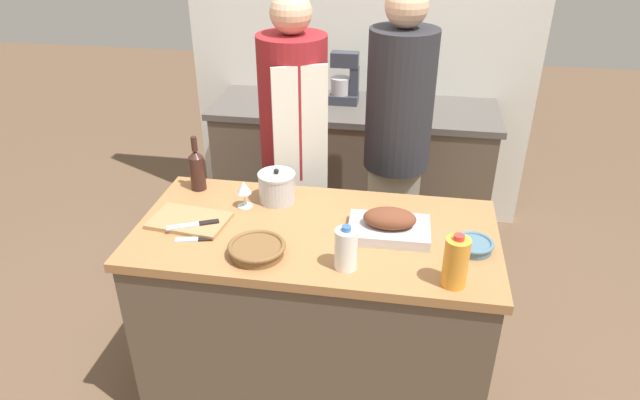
{
  "coord_description": "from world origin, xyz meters",
  "views": [
    {
      "loc": [
        0.35,
        -1.98,
        2.16
      ],
      "look_at": [
        0.0,
        0.11,
        0.97
      ],
      "focal_mm": 32.0,
      "sensor_mm": 36.0,
      "label": 1
    }
  ],
  "objects_px": {
    "stock_pot": "(277,187)",
    "wine_glass_left": "(244,189)",
    "condiment_bottle_extra": "(409,91)",
    "roasting_pan": "(389,225)",
    "stand_mixer": "(345,82)",
    "knife_chef": "(195,224)",
    "cutting_board": "(190,221)",
    "milk_jug": "(346,249)",
    "condiment_bottle_short": "(293,100)",
    "juice_jug": "(456,262)",
    "knife_paring": "(195,239)",
    "wicker_basket": "(257,249)",
    "person_cook_guest": "(397,141)",
    "mixing_bowl": "(473,245)",
    "wine_bottle_green": "(197,169)",
    "person_cook_aproned": "(294,145)",
    "condiment_bottle_tall": "(316,92)"
  },
  "relations": [
    {
      "from": "wicker_basket",
      "to": "stock_pot",
      "type": "distance_m",
      "value": 0.44
    },
    {
      "from": "knife_chef",
      "to": "cutting_board",
      "type": "bearing_deg",
      "value": 132.76
    },
    {
      "from": "condiment_bottle_short",
      "to": "condiment_bottle_extra",
      "type": "height_order",
      "value": "condiment_bottle_extra"
    },
    {
      "from": "cutting_board",
      "to": "condiment_bottle_tall",
      "type": "distance_m",
      "value": 1.5
    },
    {
      "from": "roasting_pan",
      "to": "wine_glass_left",
      "type": "height_order",
      "value": "wine_glass_left"
    },
    {
      "from": "stock_pot",
      "to": "condiment_bottle_extra",
      "type": "distance_m",
      "value": 1.42
    },
    {
      "from": "roasting_pan",
      "to": "wine_bottle_green",
      "type": "distance_m",
      "value": 0.94
    },
    {
      "from": "mixing_bowl",
      "to": "knife_chef",
      "type": "xyz_separation_m",
      "value": [
        -1.13,
        -0.03,
        -0.0
      ]
    },
    {
      "from": "wine_bottle_green",
      "to": "condiment_bottle_extra",
      "type": "distance_m",
      "value": 1.57
    },
    {
      "from": "roasting_pan",
      "to": "stock_pot",
      "type": "bearing_deg",
      "value": 158.3
    },
    {
      "from": "mixing_bowl",
      "to": "wine_glass_left",
      "type": "xyz_separation_m",
      "value": [
        -0.98,
        0.19,
        0.07
      ]
    },
    {
      "from": "wicker_basket",
      "to": "juice_jug",
      "type": "bearing_deg",
      "value": -4.99
    },
    {
      "from": "knife_chef",
      "to": "mixing_bowl",
      "type": "bearing_deg",
      "value": 1.49
    },
    {
      "from": "wicker_basket",
      "to": "stand_mixer",
      "type": "bearing_deg",
      "value": 85.93
    },
    {
      "from": "roasting_pan",
      "to": "juice_jug",
      "type": "relative_size",
      "value": 1.61
    },
    {
      "from": "wine_glass_left",
      "to": "condiment_bottle_tall",
      "type": "height_order",
      "value": "condiment_bottle_tall"
    },
    {
      "from": "mixing_bowl",
      "to": "condiment_bottle_tall",
      "type": "xyz_separation_m",
      "value": [
        -0.88,
        1.48,
        0.09
      ]
    },
    {
      "from": "wine_bottle_green",
      "to": "wine_glass_left",
      "type": "relative_size",
      "value": 2.1
    },
    {
      "from": "knife_chef",
      "to": "knife_paring",
      "type": "height_order",
      "value": "knife_chef"
    },
    {
      "from": "wicker_basket",
      "to": "condiment_bottle_extra",
      "type": "relative_size",
      "value": 1.27
    },
    {
      "from": "roasting_pan",
      "to": "juice_jug",
      "type": "height_order",
      "value": "juice_jug"
    },
    {
      "from": "stock_pot",
      "to": "wine_glass_left",
      "type": "relative_size",
      "value": 1.34
    },
    {
      "from": "knife_chef",
      "to": "wine_glass_left",
      "type": "bearing_deg",
      "value": 54.63
    },
    {
      "from": "wine_glass_left",
      "to": "condiment_bottle_short",
      "type": "bearing_deg",
      "value": 91.17
    },
    {
      "from": "stock_pot",
      "to": "condiment_bottle_extra",
      "type": "bearing_deg",
      "value": 67.51
    },
    {
      "from": "juice_jug",
      "to": "person_cook_guest",
      "type": "bearing_deg",
      "value": 103.48
    },
    {
      "from": "milk_jug",
      "to": "condiment_bottle_short",
      "type": "relative_size",
      "value": 1.27
    },
    {
      "from": "juice_jug",
      "to": "condiment_bottle_short",
      "type": "bearing_deg",
      "value": 120.02
    },
    {
      "from": "roasting_pan",
      "to": "person_cook_guest",
      "type": "height_order",
      "value": "person_cook_guest"
    },
    {
      "from": "knife_chef",
      "to": "juice_jug",
      "type": "bearing_deg",
      "value": -11.16
    },
    {
      "from": "knife_chef",
      "to": "knife_paring",
      "type": "distance_m",
      "value": 0.09
    },
    {
      "from": "cutting_board",
      "to": "person_cook_aproned",
      "type": "height_order",
      "value": "person_cook_aproned"
    },
    {
      "from": "person_cook_guest",
      "to": "knife_paring",
      "type": "bearing_deg",
      "value": -129.3
    },
    {
      "from": "stock_pot",
      "to": "wine_glass_left",
      "type": "xyz_separation_m",
      "value": [
        -0.13,
        -0.08,
        0.02
      ]
    },
    {
      "from": "knife_paring",
      "to": "person_cook_aproned",
      "type": "distance_m",
      "value": 0.89
    },
    {
      "from": "cutting_board",
      "to": "wine_bottle_green",
      "type": "height_order",
      "value": "wine_bottle_green"
    },
    {
      "from": "knife_paring",
      "to": "stand_mixer",
      "type": "bearing_deg",
      "value": 76.45
    },
    {
      "from": "roasting_pan",
      "to": "condiment_bottle_short",
      "type": "height_order",
      "value": "condiment_bottle_short"
    },
    {
      "from": "roasting_pan",
      "to": "knife_paring",
      "type": "distance_m",
      "value": 0.79
    },
    {
      "from": "condiment_bottle_tall",
      "to": "juice_jug",
      "type": "bearing_deg",
      "value": -65.12
    },
    {
      "from": "mixing_bowl",
      "to": "wine_bottle_green",
      "type": "xyz_separation_m",
      "value": [
        -1.24,
        0.32,
        0.08
      ]
    },
    {
      "from": "condiment_bottle_short",
      "to": "person_cook_guest",
      "type": "relative_size",
      "value": 0.08
    },
    {
      "from": "roasting_pan",
      "to": "wicker_basket",
      "type": "height_order",
      "value": "roasting_pan"
    },
    {
      "from": "wicker_basket",
      "to": "mixing_bowl",
      "type": "distance_m",
      "value": 0.84
    },
    {
      "from": "wicker_basket",
      "to": "condiment_bottle_extra",
      "type": "xyz_separation_m",
      "value": [
        0.52,
        1.75,
        0.09
      ]
    },
    {
      "from": "roasting_pan",
      "to": "stand_mixer",
      "type": "distance_m",
      "value": 1.52
    },
    {
      "from": "condiment_bottle_tall",
      "to": "person_cook_aproned",
      "type": "relative_size",
      "value": 0.1
    },
    {
      "from": "stock_pot",
      "to": "juice_jug",
      "type": "xyz_separation_m",
      "value": [
        0.76,
        -0.5,
        0.03
      ]
    },
    {
      "from": "wicker_basket",
      "to": "person_cook_guest",
      "type": "distance_m",
      "value": 1.11
    },
    {
      "from": "wine_bottle_green",
      "to": "stock_pot",
      "type": "bearing_deg",
      "value": -7.47
    }
  ]
}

